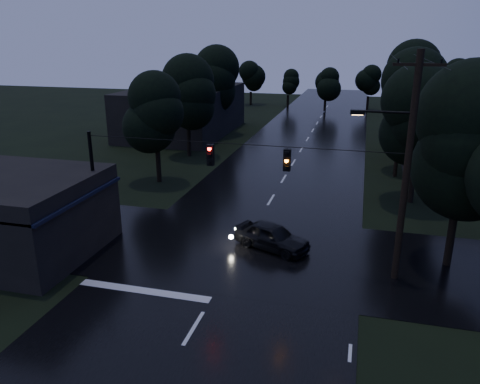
% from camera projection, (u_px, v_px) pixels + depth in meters
% --- Properties ---
extents(main_road, '(12.00, 120.00, 0.02)m').
position_uv_depth(main_road, '(293.00, 163.00, 40.53)').
color(main_road, black).
rests_on(main_road, ground).
extents(cross_street, '(60.00, 9.00, 0.02)m').
position_uv_depth(cross_street, '(241.00, 250.00, 24.03)').
color(cross_street, black).
rests_on(cross_street, ground).
extents(building_far_right, '(10.00, 14.00, 4.40)m').
position_uv_depth(building_far_right, '(463.00, 137.00, 40.11)').
color(building_far_right, black).
rests_on(building_far_right, ground).
extents(building_far_left, '(10.00, 16.00, 5.00)m').
position_uv_depth(building_far_left, '(183.00, 111.00, 52.29)').
color(building_far_left, black).
rests_on(building_far_left, ground).
extents(utility_pole_main, '(3.50, 0.30, 10.00)m').
position_uv_depth(utility_pole_main, '(405.00, 166.00, 19.65)').
color(utility_pole_main, black).
rests_on(utility_pole_main, ground).
extents(utility_pole_far, '(2.00, 0.30, 7.50)m').
position_uv_depth(utility_pole_far, '(400.00, 127.00, 35.46)').
color(utility_pole_far, black).
rests_on(utility_pole_far, ground).
extents(anchor_pole_left, '(0.18, 0.18, 6.00)m').
position_uv_depth(anchor_pole_left, '(95.00, 189.00, 23.97)').
color(anchor_pole_left, black).
rests_on(anchor_pole_left, ground).
extents(span_signals, '(15.00, 0.37, 1.12)m').
position_uv_depth(span_signals, '(247.00, 157.00, 21.30)').
color(span_signals, black).
rests_on(span_signals, ground).
extents(tree_corner_near, '(4.48, 4.48, 9.44)m').
position_uv_depth(tree_corner_near, '(465.00, 143.00, 20.62)').
color(tree_corner_near, black).
rests_on(tree_corner_near, ground).
extents(tree_left_a, '(3.92, 3.92, 8.26)m').
position_uv_depth(tree_left_a, '(155.00, 112.00, 33.71)').
color(tree_left_a, black).
rests_on(tree_left_a, ground).
extents(tree_left_b, '(4.20, 4.20, 8.85)m').
position_uv_depth(tree_left_b, '(187.00, 94.00, 41.07)').
color(tree_left_b, black).
rests_on(tree_left_b, ground).
extents(tree_left_c, '(4.48, 4.48, 9.44)m').
position_uv_depth(tree_left_c, '(215.00, 80.00, 50.26)').
color(tree_left_c, black).
rests_on(tree_left_c, ground).
extents(tree_right_a, '(4.20, 4.20, 8.85)m').
position_uv_depth(tree_right_a, '(420.00, 117.00, 29.23)').
color(tree_right_a, black).
rests_on(tree_right_a, ground).
extents(tree_right_b, '(4.48, 4.48, 9.44)m').
position_uv_depth(tree_right_b, '(419.00, 96.00, 36.30)').
color(tree_right_b, black).
rests_on(tree_right_b, ground).
extents(tree_right_c, '(4.76, 4.76, 10.03)m').
position_uv_depth(tree_right_c, '(416.00, 80.00, 45.21)').
color(tree_right_c, black).
rests_on(tree_right_c, ground).
extents(car, '(4.34, 3.02, 1.37)m').
position_uv_depth(car, '(272.00, 236.00, 24.02)').
color(car, black).
rests_on(car, ground).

